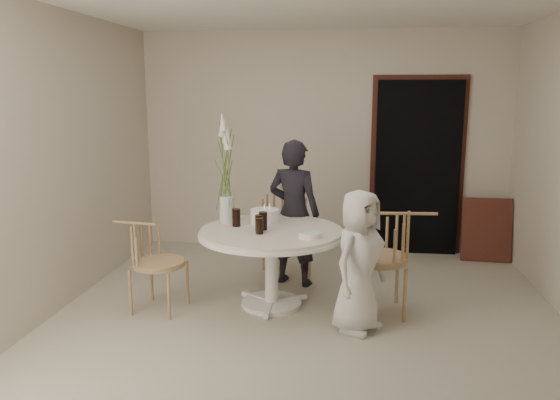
# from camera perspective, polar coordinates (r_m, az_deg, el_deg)

# --- Properties ---
(ground) EXTENTS (4.50, 4.50, 0.00)m
(ground) POSITION_cam_1_polar(r_m,az_deg,el_deg) (4.93, 2.80, -12.18)
(ground) COLOR #B8B39D
(ground) RESTS_ON ground
(room_shell) EXTENTS (4.50, 4.50, 4.50)m
(room_shell) POSITION_cam_1_polar(r_m,az_deg,el_deg) (4.54, 2.99, 6.93)
(room_shell) COLOR white
(room_shell) RESTS_ON ground
(doorway) EXTENTS (1.00, 0.10, 2.10)m
(doorway) POSITION_cam_1_polar(r_m,az_deg,el_deg) (6.81, 14.14, 3.21)
(doorway) COLOR black
(doorway) RESTS_ON ground
(door_trim) EXTENTS (1.12, 0.03, 2.22)m
(door_trim) POSITION_cam_1_polar(r_m,az_deg,el_deg) (6.84, 14.12, 3.76)
(door_trim) COLOR #56251D
(door_trim) RESTS_ON ground
(table) EXTENTS (1.33, 1.33, 0.73)m
(table) POSITION_cam_1_polar(r_m,az_deg,el_deg) (5.00, -0.91, -4.35)
(table) COLOR white
(table) RESTS_ON ground
(picture_frame) EXTENTS (0.57, 0.19, 0.74)m
(picture_frame) POSITION_cam_1_polar(r_m,az_deg,el_deg) (6.85, 20.76, -2.93)
(picture_frame) COLOR #56251D
(picture_frame) RESTS_ON ground
(chair_far) EXTENTS (0.61, 0.64, 0.94)m
(chair_far) POSITION_cam_1_polar(r_m,az_deg,el_deg) (5.95, 0.42, -1.92)
(chair_far) COLOR tan
(chair_far) RESTS_ON ground
(chair_right) EXTENTS (0.59, 0.55, 0.94)m
(chair_right) POSITION_cam_1_polar(r_m,az_deg,el_deg) (4.95, 11.71, -4.87)
(chair_right) COLOR tan
(chair_right) RESTS_ON ground
(chair_left) EXTENTS (0.53, 0.50, 0.82)m
(chair_left) POSITION_cam_1_polar(r_m,az_deg,el_deg) (5.10, -13.75, -5.39)
(chair_left) COLOR tan
(chair_left) RESTS_ON ground
(girl) EXTENTS (0.63, 0.51, 1.50)m
(girl) POSITION_cam_1_polar(r_m,az_deg,el_deg) (5.56, 1.47, -1.36)
(girl) COLOR black
(girl) RESTS_ON ground
(boy) EXTENTS (0.64, 0.69, 1.19)m
(boy) POSITION_cam_1_polar(r_m,az_deg,el_deg) (4.54, 8.26, -6.36)
(boy) COLOR silver
(boy) RESTS_ON ground
(birthday_cake) EXTENTS (0.27, 0.27, 0.18)m
(birthday_cake) POSITION_cam_1_polar(r_m,az_deg,el_deg) (5.21, -1.64, -1.68)
(birthday_cake) COLOR white
(birthday_cake) RESTS_ON table
(cola_tumbler_a) EXTENTS (0.07, 0.07, 0.15)m
(cola_tumbler_a) POSITION_cam_1_polar(r_m,az_deg,el_deg) (4.88, -2.20, -2.45)
(cola_tumbler_a) COLOR black
(cola_tumbler_a) RESTS_ON table
(cola_tumbler_b) EXTENTS (0.08, 0.08, 0.14)m
(cola_tumbler_b) POSITION_cam_1_polar(r_m,az_deg,el_deg) (4.80, -2.15, -2.73)
(cola_tumbler_b) COLOR black
(cola_tumbler_b) RESTS_ON table
(cola_tumbler_c) EXTENTS (0.10, 0.10, 0.17)m
(cola_tumbler_c) POSITION_cam_1_polar(r_m,az_deg,el_deg) (5.09, -4.58, -1.84)
(cola_tumbler_c) COLOR black
(cola_tumbler_c) RESTS_ON table
(cola_tumbler_d) EXTENTS (0.10, 0.10, 0.16)m
(cola_tumbler_d) POSITION_cam_1_polar(r_m,az_deg,el_deg) (4.95, -1.78, -2.19)
(cola_tumbler_d) COLOR black
(cola_tumbler_d) RESTS_ON table
(plate_stack) EXTENTS (0.24, 0.24, 0.05)m
(plate_stack) POSITION_cam_1_polar(r_m,az_deg,el_deg) (4.69, 3.14, -3.66)
(plate_stack) COLOR white
(plate_stack) RESTS_ON table
(flower_vase) EXTENTS (0.14, 0.14, 1.04)m
(flower_vase) POSITION_cam_1_polar(r_m,az_deg,el_deg) (5.16, -5.65, 2.30)
(flower_vase) COLOR silver
(flower_vase) RESTS_ON table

